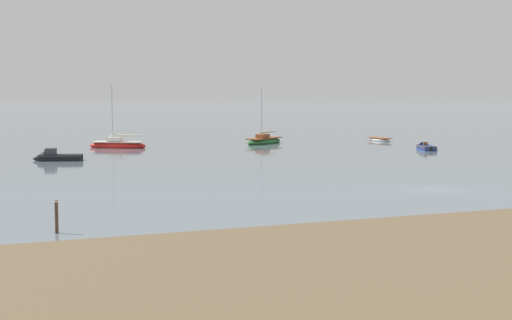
{
  "coord_description": "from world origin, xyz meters",
  "views": [
    {
      "loc": [
        -34.38,
        -49.92,
        7.73
      ],
      "look_at": [
        -4.93,
        22.29,
        0.4
      ],
      "focal_mm": 57.39,
      "sensor_mm": 36.0,
      "label": 1
    }
  ],
  "objects_px": {
    "motorboat_moored_4": "(53,158)",
    "mooring_post_near": "(57,218)",
    "sailboat_moored_2": "(118,145)",
    "sailboat_moored_0": "(264,141)",
    "rowboat_moored_1": "(380,140)",
    "motorboat_moored_7": "(425,148)"
  },
  "relations": [
    {
      "from": "motorboat_moored_4",
      "to": "mooring_post_near",
      "type": "xyz_separation_m",
      "value": [
        -5.75,
        -40.7,
        0.54
      ]
    },
    {
      "from": "motorboat_moored_4",
      "to": "mooring_post_near",
      "type": "relative_size",
      "value": 2.72
    },
    {
      "from": "sailboat_moored_0",
      "to": "motorboat_moored_7",
      "type": "bearing_deg",
      "value": 98.26
    },
    {
      "from": "motorboat_moored_4",
      "to": "mooring_post_near",
      "type": "height_order",
      "value": "mooring_post_near"
    },
    {
      "from": "motorboat_moored_4",
      "to": "mooring_post_near",
      "type": "distance_m",
      "value": 41.11
    },
    {
      "from": "sailboat_moored_0",
      "to": "rowboat_moored_1",
      "type": "distance_m",
      "value": 16.39
    },
    {
      "from": "motorboat_moored_4",
      "to": "rowboat_moored_1",
      "type": "bearing_deg",
      "value": -147.06
    },
    {
      "from": "sailboat_moored_0",
      "to": "mooring_post_near",
      "type": "relative_size",
      "value": 3.98
    },
    {
      "from": "sailboat_moored_2",
      "to": "motorboat_moored_7",
      "type": "height_order",
      "value": "sailboat_moored_2"
    },
    {
      "from": "motorboat_moored_4",
      "to": "rowboat_moored_1",
      "type": "height_order",
      "value": "motorboat_moored_4"
    },
    {
      "from": "rowboat_moored_1",
      "to": "sailboat_moored_2",
      "type": "height_order",
      "value": "sailboat_moored_2"
    },
    {
      "from": "sailboat_moored_0",
      "to": "rowboat_moored_1",
      "type": "height_order",
      "value": "sailboat_moored_0"
    },
    {
      "from": "motorboat_moored_7",
      "to": "rowboat_moored_1",
      "type": "bearing_deg",
      "value": 7.98
    },
    {
      "from": "sailboat_moored_0",
      "to": "mooring_post_near",
      "type": "distance_m",
      "value": 63.98
    },
    {
      "from": "sailboat_moored_0",
      "to": "motorboat_moored_7",
      "type": "relative_size",
      "value": 1.75
    },
    {
      "from": "motorboat_moored_4",
      "to": "sailboat_moored_2",
      "type": "bearing_deg",
      "value": -106.94
    },
    {
      "from": "motorboat_moored_7",
      "to": "mooring_post_near",
      "type": "distance_m",
      "value": 61.52
    },
    {
      "from": "rowboat_moored_1",
      "to": "sailboat_moored_2",
      "type": "xyz_separation_m",
      "value": [
        -35.27,
        1.78,
        0.16
      ]
    },
    {
      "from": "rowboat_moored_1",
      "to": "mooring_post_near",
      "type": "distance_m",
      "value": 73.05
    },
    {
      "from": "sailboat_moored_0",
      "to": "motorboat_moored_4",
      "type": "relative_size",
      "value": 1.47
    },
    {
      "from": "sailboat_moored_2",
      "to": "mooring_post_near",
      "type": "xyz_separation_m",
      "value": [
        -15.35,
        -54.44,
        0.48
      ]
    },
    {
      "from": "motorboat_moored_4",
      "to": "motorboat_moored_7",
      "type": "relative_size",
      "value": 1.19
    }
  ]
}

